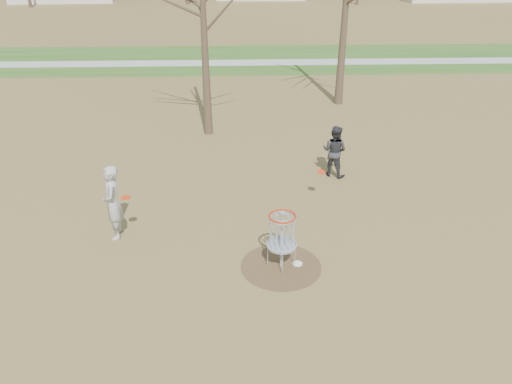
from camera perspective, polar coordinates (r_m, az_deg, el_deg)
The scene contains 9 objects.
ground at distance 11.22m, azimuth 2.87°, elevation -8.49°, with size 160.00×160.00×0.00m, color brown.
green_band at distance 30.78m, azimuth -0.46°, elevation 14.97°, with size 160.00×8.00×0.01m, color #2D5119.
footpath at distance 29.80m, azimuth -0.40°, elevation 14.58°, with size 160.00×1.50×0.01m, color #9E9E99.
dirt_circle at distance 11.21m, azimuth 2.88°, elevation -8.47°, with size 1.80×1.80×0.01m, color #47331E.
player_standing at distance 12.26m, azimuth -16.06°, elevation -1.17°, with size 0.68×0.44×1.85m, color #AAAAAA.
player_throwing at distance 15.19m, azimuth 8.95°, elevation 4.64°, with size 0.77×0.60×1.58m, color #2D2D31.
disc_grounded at distance 11.29m, azimuth 4.76°, elevation -8.16°, with size 0.22×0.22×0.02m, color white.
discs_in_play at distance 12.50m, azimuth -2.34°, elevation 1.04°, with size 5.06×2.03×0.33m.
disc_golf_basket at distance 10.71m, azimuth 2.99°, elevation -4.51°, with size 0.64×0.64×1.35m.
Camera 1 is at (-0.90, -9.07, 6.54)m, focal length 35.00 mm.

